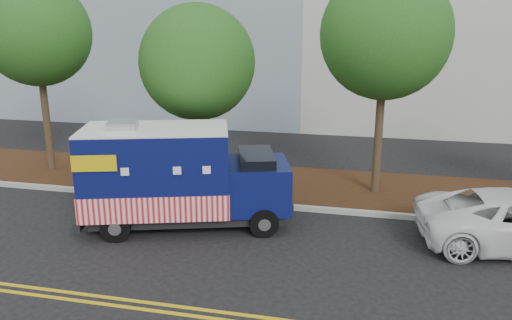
# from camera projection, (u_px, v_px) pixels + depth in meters

# --- Properties ---
(ground) EXTENTS (120.00, 120.00, 0.00)m
(ground) POSITION_uv_depth(u_px,v_px,m) (177.00, 218.00, 14.68)
(ground) COLOR black
(ground) RESTS_ON ground
(curb) EXTENTS (120.00, 0.18, 0.15)m
(curb) POSITION_uv_depth(u_px,v_px,m) (193.00, 199.00, 15.97)
(curb) COLOR #9E9E99
(curb) RESTS_ON ground
(mulch_strip) EXTENTS (120.00, 4.00, 0.15)m
(mulch_strip) POSITION_uv_depth(u_px,v_px,m) (213.00, 180.00, 17.94)
(mulch_strip) COLOR black
(mulch_strip) RESTS_ON ground
(centerline_near) EXTENTS (120.00, 0.10, 0.01)m
(centerline_near) POSITION_uv_depth(u_px,v_px,m) (99.00, 296.00, 10.50)
(centerline_near) COLOR gold
(centerline_near) RESTS_ON ground
(centerline_far) EXTENTS (120.00, 0.10, 0.01)m
(centerline_far) POSITION_uv_depth(u_px,v_px,m) (93.00, 303.00, 10.26)
(centerline_far) COLOR gold
(centerline_far) RESTS_ON ground
(tree_a) EXTENTS (3.79, 3.79, 7.08)m
(tree_a) POSITION_uv_depth(u_px,v_px,m) (36.00, 33.00, 17.60)
(tree_a) COLOR #38281C
(tree_a) RESTS_ON ground
(tree_b) EXTENTS (3.75, 3.75, 6.17)m
(tree_b) POSITION_uv_depth(u_px,v_px,m) (197.00, 63.00, 16.11)
(tree_b) COLOR #38281C
(tree_b) RESTS_ON ground
(tree_c) EXTENTS (4.00, 4.00, 7.19)m
(tree_c) POSITION_uv_depth(u_px,v_px,m) (385.00, 35.00, 15.16)
(tree_c) COLOR #38281C
(tree_c) RESTS_ON ground
(sign_post) EXTENTS (0.06, 0.06, 2.40)m
(sign_post) POSITION_uv_depth(u_px,v_px,m) (142.00, 161.00, 16.21)
(sign_post) COLOR #473828
(sign_post) RESTS_ON ground
(food_truck) EXTENTS (6.08, 3.65, 3.03)m
(food_truck) POSITION_uv_depth(u_px,v_px,m) (176.00, 179.00, 13.79)
(food_truck) COLOR black
(food_truck) RESTS_ON ground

